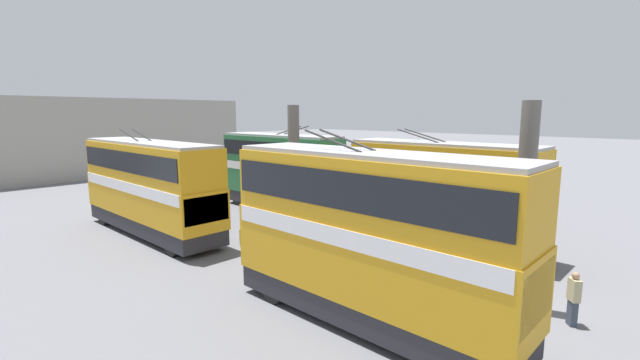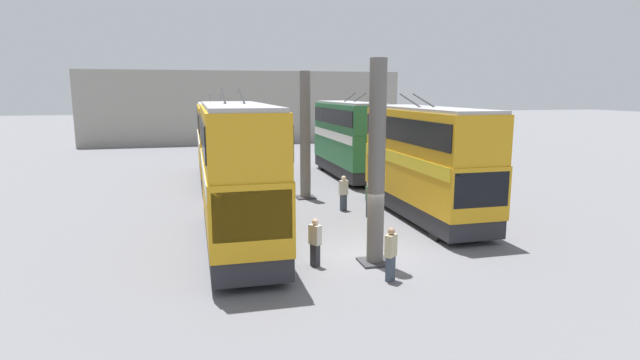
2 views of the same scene
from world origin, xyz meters
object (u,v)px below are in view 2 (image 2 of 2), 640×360
bus_right_far (218,137)px  person_by_right_row (315,241)px  bus_left_near (426,157)px  bus_left_far (349,135)px  person_aisle_foreground (391,253)px  oil_drum (264,188)px  person_aisle_midway (344,192)px  bus_right_mid (237,167)px  person_by_left_row (369,198)px

bus_right_far → person_by_right_row: bearing=-172.5°
bus_left_near → person_by_right_row: bearing=128.0°
bus_left_far → person_aisle_foreground: bearing=166.5°
bus_left_far → oil_drum: 8.54m
person_aisle_midway → bus_right_far: bearing=-170.8°
bus_right_mid → oil_drum: bearing=-13.6°
person_by_right_row → oil_drum: size_ratio=1.89×
bus_right_far → bus_left_far: bearing=-94.1°
bus_right_mid → person_by_left_row: bearing=-63.5°
bus_left_far → oil_drum: size_ratio=10.89×
person_aisle_midway → person_by_right_row: (-7.50, 3.29, -0.06)m
bus_left_near → person_aisle_foreground: size_ratio=5.43×
person_by_left_row → person_by_right_row: (-6.05, 4.11, -0.02)m
person_by_right_row → person_by_left_row: bearing=-155.1°
person_aisle_midway → oil_drum: (4.67, 3.36, -0.50)m
bus_right_far → person_aisle_midway: 11.74m
person_by_right_row → oil_drum: person_by_right_row is taller
oil_drum → bus_left_far: bearing=-53.8°
bus_left_far → person_by_right_row: 18.32m
person_by_right_row → person_aisle_midway: bearing=-144.6°
bus_left_near → bus_right_mid: (-2.24, 8.84, 0.15)m
person_aisle_foreground → person_aisle_midway: 9.48m
bus_right_far → oil_drum: bearing=-157.6°
bus_left_far → person_aisle_foreground: 19.52m
person_by_left_row → oil_drum: person_by_left_row is taller
person_aisle_foreground → person_by_right_row: person_aisle_foreground is taller
person_aisle_midway → person_by_right_row: person_aisle_midway is taller
bus_right_far → oil_drum: (-5.45, -2.25, -2.47)m
bus_right_mid → bus_left_near: bearing=-75.8°
bus_left_near → bus_left_far: size_ratio=0.98×
bus_right_mid → person_by_right_row: bearing=-140.8°
bus_left_near → bus_right_far: bearing=35.2°
bus_left_far → person_by_left_row: bearing=167.6°
bus_left_far → person_by_right_row: bus_left_far is taller
oil_drum → bus_right_far: bearing=22.4°
person_aisle_midway → person_by_right_row: bearing=-43.4°
bus_left_near → person_aisle_foreground: bus_left_near is taller
bus_left_far → person_by_left_row: bus_left_far is taller
person_aisle_midway → oil_drum: person_aisle_midway is taller
bus_right_mid → person_aisle_midway: size_ratio=5.50×
person_by_left_row → bus_right_far: bearing=-27.3°
bus_right_far → person_aisle_foreground: (-19.51, -4.31, -1.99)m
bus_left_far → bus_right_mid: bus_right_mid is taller
bus_left_far → bus_right_far: bus_left_far is taller
oil_drum → bus_right_mid: bearing=166.4°
bus_right_mid → oil_drum: bus_right_mid is taller
bus_left_near → person_by_left_row: (0.96, 2.41, -2.04)m
person_by_left_row → person_by_right_row: 7.31m
bus_left_near → person_by_left_row: bearing=68.2°
person_by_right_row → oil_drum: bearing=-120.6°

